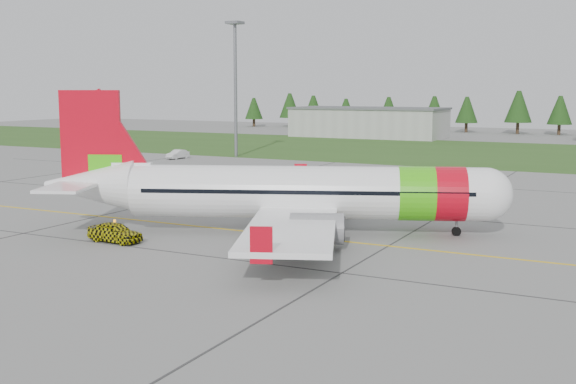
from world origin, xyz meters
The scene contains 9 objects.
ground centered at (0.00, 0.00, 0.00)m, with size 320.00×320.00×0.00m, color gray.
aircraft centered at (2.52, 9.10, 2.97)m, with size 32.44×30.81×10.30m.
follow_me_car centered at (-7.09, 0.72, 2.03)m, with size 1.63×1.38×4.06m, color #D3CF0B.
service_van centered at (-38.10, 51.20, 2.04)m, with size 1.42×1.35×4.08m, color silver.
grass_strip centered at (0.00, 82.00, 0.01)m, with size 320.00×50.00×0.03m, color #30561E.
taxi_guideline centered at (0.00, 8.00, 0.01)m, with size 120.00×0.25×0.02m, color gold.
hangar_west centered at (-30.00, 110.00, 3.00)m, with size 32.00×14.00×6.00m, color #A8A8A3.
floodlight_mast centered at (-32.00, 58.00, 10.00)m, with size 0.50×0.50×20.00m, color slate.
treeline centered at (0.00, 138.00, 5.00)m, with size 160.00×8.00×10.00m, color #1C3F14, non-canonical shape.
Camera 1 is at (25.43, -36.98, 10.42)m, focal length 45.00 mm.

